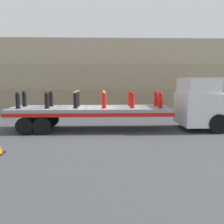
{
  "coord_description": "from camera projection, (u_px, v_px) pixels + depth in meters",
  "views": [
    {
      "loc": [
        0.68,
        -13.53,
        2.72
      ],
      "look_at": [
        1.18,
        0.0,
        0.98
      ],
      "focal_mm": 40.0,
      "sensor_mm": 36.0,
      "label": 1
    }
  ],
  "objects": [
    {
      "name": "fire_hydrant_red_near_5",
      "position": [
        160.0,
        100.0,
        13.12
      ],
      "size": [
        0.28,
        0.46,
        0.86
      ],
      "color": "red",
      "rests_on": "flatbed_trailer"
    },
    {
      "name": "flatbed_trailer",
      "position": [
        81.0,
        111.0,
        13.58
      ],
      "size": [
        8.62,
        2.56,
        1.25
      ],
      "color": "gray",
      "rests_on": "ground_plane"
    },
    {
      "name": "fire_hydrant_black_far_1",
      "position": [
        51.0,
        99.0,
        13.97
      ],
      "size": [
        0.28,
        0.46,
        0.86
      ],
      "color": "black",
      "rests_on": "flatbed_trailer"
    },
    {
      "name": "fire_hydrant_black_near_2",
      "position": [
        76.0,
        100.0,
        12.96
      ],
      "size": [
        0.28,
        0.46,
        0.86
      ],
      "color": "black",
      "rests_on": "flatbed_trailer"
    },
    {
      "name": "cargo_strap_rear",
      "position": [
        76.0,
        91.0,
        13.44
      ],
      "size": [
        0.05,
        2.65,
        0.01
      ],
      "color": "yellow",
      "rests_on": "fire_hydrant_black_near_2"
    },
    {
      "name": "ground_plane",
      "position": [
        91.0,
        130.0,
        13.73
      ],
      "size": [
        120.0,
        120.0,
        0.0
      ],
      "primitive_type": "plane",
      "color": "#3F4244"
    },
    {
      "name": "truck_cab",
      "position": [
        202.0,
        104.0,
        13.78
      ],
      "size": [
        2.4,
        2.71,
        2.84
      ],
      "color": "silver",
      "rests_on": "ground_plane"
    },
    {
      "name": "fire_hydrant_red_far_3",
      "position": [
        104.0,
        99.0,
        14.08
      ],
      "size": [
        0.28,
        0.46,
        0.86
      ],
      "color": "red",
      "rests_on": "flatbed_trailer"
    },
    {
      "name": "fire_hydrant_red_far_4",
      "position": [
        130.0,
        99.0,
        14.14
      ],
      "size": [
        0.28,
        0.46,
        0.86
      ],
      "color": "red",
      "rests_on": "flatbed_trailer"
    },
    {
      "name": "fire_hydrant_black_far_2",
      "position": [
        78.0,
        99.0,
        14.03
      ],
      "size": [
        0.28,
        0.46,
        0.86
      ],
      "color": "black",
      "rests_on": "flatbed_trailer"
    },
    {
      "name": "fire_hydrant_red_near_4",
      "position": [
        132.0,
        100.0,
        13.06
      ],
      "size": [
        0.28,
        0.46,
        0.86
      ],
      "color": "red",
      "rests_on": "flatbed_trailer"
    },
    {
      "name": "fire_hydrant_black_far_0",
      "position": [
        24.0,
        99.0,
        13.92
      ],
      "size": [
        0.28,
        0.46,
        0.86
      ],
      "color": "black",
      "rests_on": "flatbed_trailer"
    },
    {
      "name": "fire_hydrant_black_near_1",
      "position": [
        47.0,
        100.0,
        12.9
      ],
      "size": [
        0.28,
        0.46,
        0.86
      ],
      "color": "black",
      "rests_on": "flatbed_trailer"
    },
    {
      "name": "fire_hydrant_red_far_5",
      "position": [
        156.0,
        99.0,
        14.19
      ],
      "size": [
        0.28,
        0.46,
        0.86
      ],
      "color": "red",
      "rests_on": "flatbed_trailer"
    },
    {
      "name": "fire_hydrant_red_near_3",
      "position": [
        104.0,
        100.0,
        13.01
      ],
      "size": [
        0.28,
        0.46,
        0.86
      ],
      "color": "red",
      "rests_on": "flatbed_trailer"
    },
    {
      "name": "cargo_strap_middle",
      "position": [
        104.0,
        91.0,
        13.49
      ],
      "size": [
        0.05,
        2.65,
        0.01
      ],
      "color": "yellow",
      "rests_on": "fire_hydrant_red_near_3"
    },
    {
      "name": "fire_hydrant_black_near_0",
      "position": [
        18.0,
        101.0,
        12.85
      ],
      "size": [
        0.28,
        0.46,
        0.86
      ],
      "color": "black",
      "rests_on": "flatbed_trailer"
    },
    {
      "name": "rock_cliff",
      "position": [
        95.0,
        77.0,
        20.56
      ],
      "size": [
        60.0,
        3.3,
        5.91
      ],
      "color": "gray",
      "rests_on": "ground_plane"
    }
  ]
}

